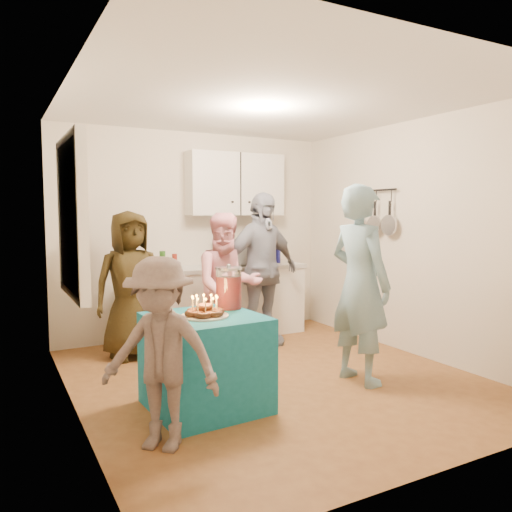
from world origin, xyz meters
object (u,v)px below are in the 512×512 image
party_table (205,362)px  woman_back_center (228,287)px  counter (220,303)px  microwave (239,252)px  woman_back_left (130,285)px  child_near_left (160,354)px  woman_back_right (261,269)px  punch_jar (229,289)px  man_birthday (360,284)px

party_table → woman_back_center: (0.74, 1.15, 0.41)m
counter → microwave: (0.27, 0.00, 0.64)m
counter → woman_back_left: bearing=-163.5°
party_table → child_near_left: bearing=-136.3°
woman_back_left → woman_back_right: size_ratio=0.88×
punch_jar → woman_back_left: size_ratio=0.21×
party_table → woman_back_left: 1.77m
microwave → woman_back_center: woman_back_center is taller
punch_jar → woman_back_center: woman_back_center is taller
counter → woman_back_right: bearing=-65.3°
microwave → woman_back_center: bearing=-112.7°
party_table → microwave: bearing=57.5°
woman_back_left → woman_back_center: size_ratio=1.01×
man_birthday → woman_back_left: bearing=36.4°
counter → woman_back_center: bearing=-109.0°
counter → party_table: bearing=-116.9°
party_table → counter: bearing=63.1°
party_table → woman_back_left: bearing=95.8°
woman_back_center → woman_back_right: woman_back_right is taller
woman_back_left → party_table: bearing=-89.5°
punch_jar → counter: bearing=68.2°
counter → punch_jar: punch_jar is taller
punch_jar → man_birthday: 1.25m
woman_back_left → microwave: bearing=8.4°
counter → party_table: 2.33m
counter → microwave: bearing=0.0°
microwave → punch_jar: microwave is taller
woman_back_center → child_near_left: bearing=-116.2°
party_table → woman_back_left: woman_back_left is taller
microwave → party_table: size_ratio=0.69×
counter → woman_back_left: (-1.23, -0.36, 0.37)m
woman_back_right → woman_back_center: bearing=-161.0°
woman_back_center → microwave: bearing=68.6°
child_near_left → woman_back_right: bearing=90.1°
microwave → child_near_left: 3.21m
microwave → woman_back_center: size_ratio=0.37×
counter → party_table: counter is taller
counter → punch_jar: size_ratio=6.47×
counter → child_near_left: size_ratio=1.70×
microwave → man_birthday: man_birthday is taller
microwave → man_birthday: bearing=-75.2°
woman_back_left → punch_jar: bearing=-78.1°
microwave → woman_back_left: (-1.50, -0.36, -0.27)m
counter → man_birthday: man_birthday is taller
party_table → man_birthday: bearing=-3.2°
counter → party_table: size_ratio=2.59×
microwave → punch_jar: size_ratio=1.73×
man_birthday → party_table: bearing=80.0°
woman_back_center → punch_jar: bearing=-103.2°
woman_back_right → punch_jar: bearing=-138.6°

